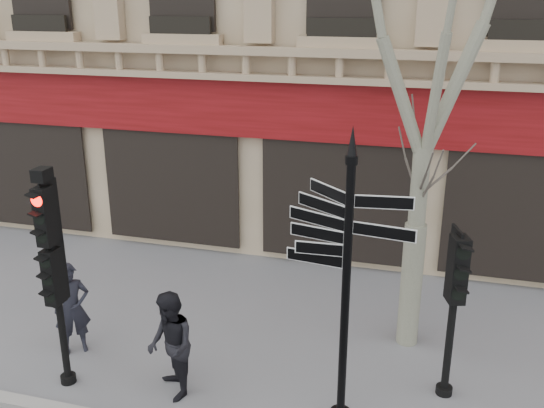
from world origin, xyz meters
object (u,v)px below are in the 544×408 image
(pedestrian_a, at_px, (72,308))
(pedestrian_b, at_px, (170,346))
(traffic_signal_main, at_px, (52,253))
(traffic_signal_secondary, at_px, (455,287))
(fingerpost, at_px, (348,234))

(pedestrian_a, relative_size, pedestrian_b, 0.96)
(traffic_signal_main, xyz_separation_m, pedestrian_a, (-0.39, 0.85, -1.45))
(traffic_signal_secondary, bearing_deg, traffic_signal_main, 175.20)
(fingerpost, height_order, traffic_signal_secondary, fingerpost)
(traffic_signal_main, xyz_separation_m, pedestrian_b, (1.77, 0.18, -1.41))
(fingerpost, distance_m, pedestrian_a, 5.30)
(pedestrian_b, bearing_deg, pedestrian_a, -145.06)
(pedestrian_b, bearing_deg, traffic_signal_secondary, 68.10)
(fingerpost, relative_size, pedestrian_a, 2.66)
(fingerpost, bearing_deg, traffic_signal_main, -159.25)
(traffic_signal_secondary, relative_size, pedestrian_b, 1.54)
(fingerpost, distance_m, traffic_signal_main, 4.48)
(fingerpost, height_order, traffic_signal_main, fingerpost)
(traffic_signal_secondary, bearing_deg, fingerpost, -161.32)
(traffic_signal_main, distance_m, traffic_signal_secondary, 6.05)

